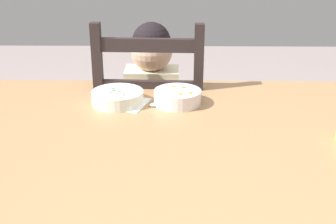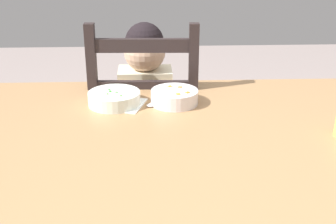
{
  "view_description": "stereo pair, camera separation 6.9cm",
  "coord_description": "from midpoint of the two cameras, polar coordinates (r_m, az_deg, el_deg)",
  "views": [
    {
      "loc": [
        -0.06,
        -1.19,
        1.32
      ],
      "look_at": [
        -0.07,
        0.08,
        0.79
      ],
      "focal_mm": 48.4,
      "sensor_mm": 36.0,
      "label": 1
    },
    {
      "loc": [
        -0.13,
        -1.18,
        1.32
      ],
      "look_at": [
        -0.07,
        0.08,
        0.79
      ],
      "focal_mm": 48.4,
      "sensor_mm": 36.0,
      "label": 2
    }
  ],
  "objects": [
    {
      "name": "bowl_of_peas",
      "position": [
        1.57,
        -8.03,
        1.76
      ],
      "size": [
        0.18,
        0.18,
        0.05
      ],
      "color": "white",
      "rests_on": "dining_table"
    },
    {
      "name": "spoon",
      "position": [
        1.56,
        -2.53,
        0.98
      ],
      "size": [
        0.13,
        0.07,
        0.01
      ],
      "color": "silver",
      "rests_on": "dining_table"
    },
    {
      "name": "paper_napkin",
      "position": [
        1.58,
        -7.32,
        0.99
      ],
      "size": [
        0.19,
        0.18,
        0.0
      ],
      "primitive_type": "cube",
      "rotation": [
        0.0,
        0.0,
        -0.29
      ],
      "color": "white",
      "rests_on": "dining_table"
    },
    {
      "name": "child_figure",
      "position": [
        1.89,
        -3.88,
        1.25
      ],
      "size": [
        0.32,
        0.31,
        0.96
      ],
      "color": "beige",
      "rests_on": "ground"
    },
    {
      "name": "bowl_of_carrots",
      "position": [
        1.57,
        -0.42,
        1.96
      ],
      "size": [
        0.16,
        0.16,
        0.05
      ],
      "color": "white",
      "rests_on": "dining_table"
    },
    {
      "name": "dining_table",
      "position": [
        1.36,
        1.8,
        -6.52
      ],
      "size": [
        1.58,
        1.06,
        0.74
      ],
      "color": "#A3794E",
      "rests_on": "ground"
    },
    {
      "name": "dining_chair",
      "position": [
        1.96,
        -3.81,
        -3.27
      ],
      "size": [
        0.43,
        0.43,
        0.99
      ],
      "color": "black",
      "rests_on": "ground"
    }
  ]
}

